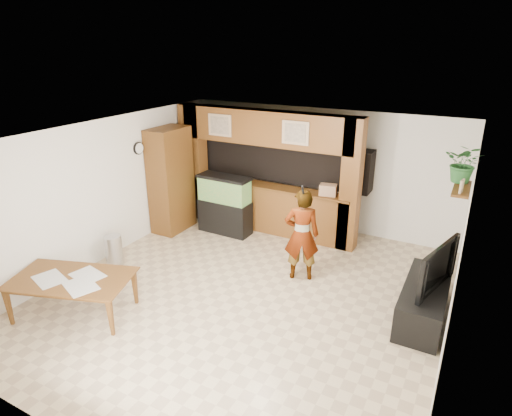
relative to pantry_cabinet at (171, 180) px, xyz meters
The scene contains 22 objects.
floor 3.32m from the pantry_cabinet, 30.40° to the right, with size 6.50×6.50×0.00m, color tan.
ceiling 3.46m from the pantry_cabinet, 30.40° to the right, with size 6.50×6.50×0.00m, color white.
wall_back 3.18m from the pantry_cabinet, 31.68° to the left, with size 6.00×6.00×0.00m, color silver.
wall_left 1.62m from the pantry_cabinet, 100.73° to the right, with size 6.50×6.50×0.00m, color silver.
wall_right 5.92m from the pantry_cabinet, 15.53° to the right, with size 6.50×6.50×0.00m, color silver.
partition 2.05m from the pantry_cabinet, 31.01° to the left, with size 4.20×0.99×2.60m.
wall_clock 1.01m from the pantry_cabinet, 114.46° to the right, with size 0.05×0.25×0.25m.
wall_shelf 5.59m from the pantry_cabinet, ahead, with size 0.25×0.90×0.04m, color brown.
pantry_cabinet is the anchor object (origin of this frame).
trash_can 2.01m from the pantry_cabinet, 87.89° to the right, with size 0.31×0.31×0.58m, color #B2B2B7.
aquarium 1.27m from the pantry_cabinet, 18.31° to the left, with size 1.14×0.43×1.27m.
tv_stand 5.49m from the pantry_cabinet, ahead, with size 0.60×1.64×0.55m, color black.
television 5.43m from the pantry_cabinet, ahead, with size 1.19×0.16×0.69m, color black.
photo_frame 5.60m from the pantry_cabinet, ahead, with size 0.03×0.16×0.21m, color tan.
potted_plant 5.63m from the pantry_cabinet, ahead, with size 0.58×0.50×0.64m, color #28642D.
person 3.36m from the pantry_cabinet, 11.26° to the right, with size 0.59×0.39×1.63m, color #A8805C.
microphone 3.47m from the pantry_cabinet, 13.72° to the right, with size 0.04×0.04×0.16m, color black.
dining_table 3.45m from the pantry_cabinet, 77.96° to the right, with size 1.75×0.98×0.62m, color brown.
newspaper_a 3.48m from the pantry_cabinet, 82.70° to the right, with size 0.51×0.37×0.01m, color silver.
newspaper_b 3.52m from the pantry_cabinet, 73.31° to the right, with size 0.52×0.38×0.01m, color silver.
newspaper_c 3.24m from the pantry_cabinet, 74.59° to the right, with size 0.50×0.36×0.01m, color silver.
counter_box 3.31m from the pantry_cabinet, 15.15° to the left, with size 0.33×0.22×0.22m, color #A77B5A.
Camera 1 is at (2.98, -5.23, 3.87)m, focal length 30.00 mm.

